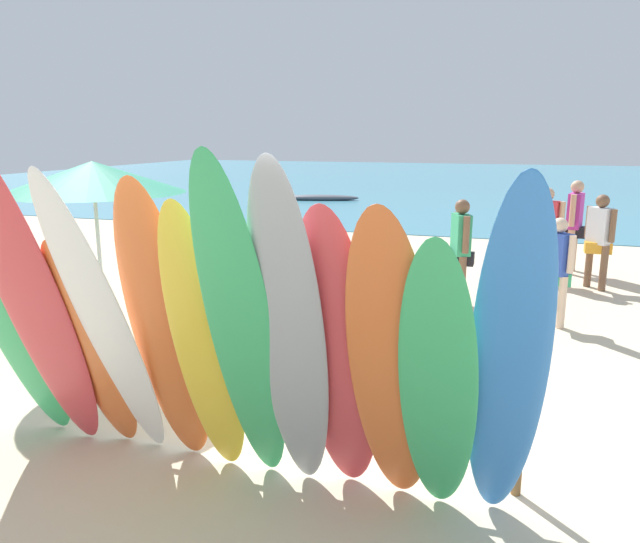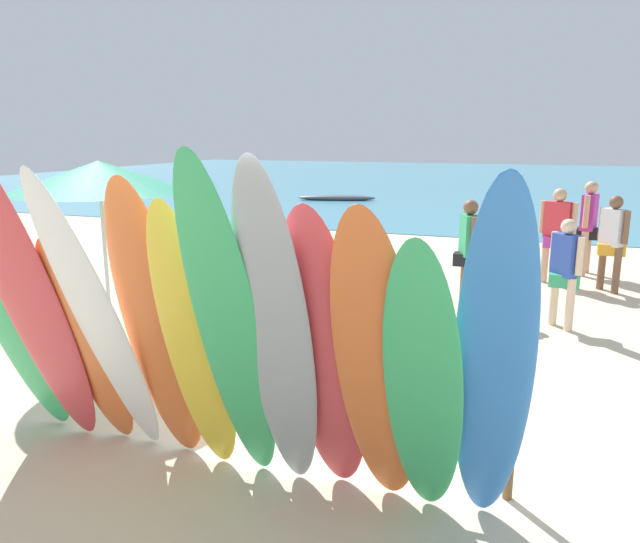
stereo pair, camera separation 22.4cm
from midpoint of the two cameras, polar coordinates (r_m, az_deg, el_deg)
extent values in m
plane|color=beige|center=(18.51, 11.70, 4.48)|extent=(60.00, 60.00, 0.00)
cube|color=teal|center=(35.78, 14.97, 8.23)|extent=(60.00, 40.00, 0.02)
cylinder|color=brown|center=(6.26, -24.28, -9.32)|extent=(0.07, 0.07, 0.72)
cylinder|color=brown|center=(4.78, 16.86, -15.73)|extent=(0.07, 0.07, 0.72)
cylinder|color=brown|center=(5.04, -6.97, -9.18)|extent=(4.20, 0.06, 0.06)
ellipsoid|color=#38B266|center=(5.40, -28.32, -3.00)|extent=(0.65, 1.11, 2.54)
ellipsoid|color=#D13D42|center=(5.09, -26.47, -2.78)|extent=(0.61, 1.10, 2.70)
ellipsoid|color=orange|center=(5.13, -21.73, -6.87)|extent=(0.50, 0.79, 1.90)
ellipsoid|color=white|center=(4.79, -20.76, -4.89)|extent=(0.57, 1.12, 2.42)
ellipsoid|color=orange|center=(4.64, -15.63, -5.51)|extent=(0.62, 0.87, 2.35)
ellipsoid|color=yellow|center=(4.44, -12.20, -7.06)|extent=(0.53, 0.84, 2.22)
ellipsoid|color=#38B266|center=(4.11, -8.79, -6.14)|extent=(0.54, 1.12, 2.55)
ellipsoid|color=#999EA3|center=(4.03, -4.34, -6.68)|extent=(0.56, 1.03, 2.51)
ellipsoid|color=#D13D42|center=(4.12, 0.12, -8.36)|extent=(0.57, 0.84, 2.22)
ellipsoid|color=orange|center=(3.96, 5.08, -9.14)|extent=(0.61, 0.93, 2.24)
ellipsoid|color=#38B266|center=(3.92, 9.38, -10.80)|extent=(0.51, 0.87, 2.08)
ellipsoid|color=#337AD1|center=(3.84, 15.64, -8.69)|extent=(0.56, 0.97, 2.45)
cylinder|color=beige|center=(8.83, 21.09, -2.73)|extent=(0.11, 0.11, 0.73)
cylinder|color=beige|center=(9.04, 19.77, -2.27)|extent=(0.11, 0.11, 0.73)
cube|color=#33A36B|center=(8.86, 20.57, -0.59)|extent=(0.39, 0.24, 0.17)
cube|color=#2D4CB2|center=(8.79, 20.75, 1.58)|extent=(0.39, 0.41, 0.57)
sphere|color=beige|center=(8.73, 20.95, 4.08)|extent=(0.21, 0.21, 0.21)
cylinder|color=beige|center=(8.62, 21.86, 1.49)|extent=(0.09, 0.09, 0.51)
cylinder|color=beige|center=(8.96, 19.71, 2.06)|extent=(0.09, 0.09, 0.51)
cylinder|color=brown|center=(9.76, 11.99, -0.50)|extent=(0.12, 0.12, 0.79)
cylinder|color=brown|center=(9.46, 12.50, -0.96)|extent=(0.12, 0.12, 0.79)
cube|color=black|center=(9.54, 12.34, 1.21)|extent=(0.43, 0.26, 0.19)
cube|color=#33A36B|center=(9.47, 12.44, 3.43)|extent=(0.35, 0.46, 0.62)
sphere|color=brown|center=(9.42, 12.57, 5.96)|extent=(0.22, 0.22, 0.22)
cylinder|color=brown|center=(9.72, 12.04, 3.88)|extent=(0.10, 0.10, 0.55)
cylinder|color=brown|center=(9.22, 12.89, 3.37)|extent=(0.10, 0.10, 0.55)
cylinder|color=tan|center=(12.67, 22.22, 1.97)|extent=(0.13, 0.13, 0.85)
cylinder|color=tan|center=(12.33, 21.93, 1.72)|extent=(0.13, 0.13, 0.85)
cube|color=black|center=(12.44, 22.21, 3.46)|extent=(0.46, 0.28, 0.20)
cube|color=#B23399|center=(12.39, 22.37, 5.28)|extent=(0.33, 0.48, 0.66)
sphere|color=tan|center=(12.35, 22.55, 7.35)|extent=(0.24, 0.24, 0.24)
cylinder|color=tan|center=(12.66, 22.61, 5.57)|extent=(0.10, 0.10, 0.59)
cylinder|color=tan|center=(12.11, 22.15, 5.32)|extent=(0.10, 0.10, 0.59)
cylinder|color=tan|center=(11.56, 18.84, 1.20)|extent=(0.12, 0.12, 0.82)
cylinder|color=tan|center=(11.46, 20.43, 0.98)|extent=(0.12, 0.12, 0.82)
cube|color=#B23399|center=(11.45, 19.76, 2.77)|extent=(0.44, 0.27, 0.20)
cube|color=#DB333D|center=(11.39, 19.90, 4.67)|extent=(0.47, 0.34, 0.64)
sphere|color=tan|center=(11.35, 20.07, 6.84)|extent=(0.23, 0.23, 0.23)
cylinder|color=tan|center=(11.47, 18.63, 4.99)|extent=(0.10, 0.10, 0.57)
cylinder|color=tan|center=(11.32, 21.22, 4.70)|extent=(0.10, 0.10, 0.57)
cylinder|color=brown|center=(11.20, 24.57, 0.28)|extent=(0.12, 0.12, 0.78)
cylinder|color=brown|center=(11.42, 23.41, 0.60)|extent=(0.12, 0.12, 0.78)
cube|color=orange|center=(11.25, 24.14, 2.07)|extent=(0.42, 0.26, 0.19)
cube|color=silver|center=(11.20, 24.31, 3.93)|extent=(0.42, 0.44, 0.61)
sphere|color=brown|center=(11.15, 24.50, 6.04)|extent=(0.22, 0.22, 0.22)
cylinder|color=brown|center=(11.02, 25.29, 3.89)|extent=(0.10, 0.10, 0.54)
cylinder|color=brown|center=(11.37, 23.39, 4.30)|extent=(0.10, 0.10, 0.54)
cylinder|color=silver|center=(7.71, -20.74, 0.77)|extent=(0.04, 0.04, 2.20)
cone|color=#2D9370|center=(7.57, -21.34, 8.26)|extent=(2.09, 2.09, 0.37)
ellipsoid|color=#4C515B|center=(24.31, -0.25, 6.94)|extent=(3.13, 1.39, 0.25)
camera|label=1|loc=(0.11, -91.02, -0.23)|focal=34.07mm
camera|label=2|loc=(0.11, 88.98, 0.23)|focal=34.07mm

